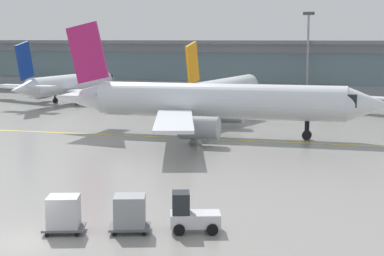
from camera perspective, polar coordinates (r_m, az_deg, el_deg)
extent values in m
plane|color=gray|center=(33.48, -14.05, -9.65)|extent=(400.00, 400.00, 0.00)
cube|color=yellow|center=(64.03, 1.82, -0.98)|extent=(109.34, 12.75, 0.01)
cube|color=#8C939E|center=(111.93, 11.88, 5.03)|extent=(198.12, 8.00, 9.00)
cube|color=slate|center=(107.89, 11.52, 5.17)|extent=(190.19, 0.16, 5.04)
cube|color=slate|center=(110.32, 11.82, 7.48)|extent=(206.04, 11.00, 0.60)
cylinder|color=silver|center=(101.52, -10.65, 3.91)|extent=(2.94, 20.79, 2.89)
cone|color=silver|center=(111.93, -7.33, 4.35)|extent=(2.75, 3.47, 2.74)
cube|color=black|center=(109.90, -7.92, 4.46)|extent=(2.26, 2.60, 1.01)
cone|color=silver|center=(91.07, -14.93, 3.31)|extent=(2.47, 4.63, 2.45)
cube|color=silver|center=(104.33, -14.58, 3.46)|extent=(12.17, 5.92, 0.24)
cylinder|color=#999EA3|center=(104.05, -13.09, 3.05)|extent=(1.79, 3.06, 1.78)
cube|color=silver|center=(96.36, -7.46, 3.29)|extent=(12.18, 5.87, 0.24)
cylinder|color=#999EA3|center=(98.70, -8.30, 2.92)|extent=(1.79, 3.06, 1.78)
cube|color=navy|center=(91.59, -14.67, 5.80)|extent=(0.32, 3.89, 5.44)
cube|color=silver|center=(93.32, -15.52, 3.67)|extent=(4.25, 2.05, 0.20)
cube|color=silver|center=(90.82, -13.38, 3.63)|extent=(4.25, 2.05, 0.20)
cylinder|color=black|center=(107.89, -8.56, 3.01)|extent=(0.37, 0.37, 1.53)
cylinder|color=black|center=(107.92, -8.56, 2.81)|extent=(0.47, 0.77, 0.76)
cylinder|color=black|center=(101.34, -12.07, 2.61)|extent=(0.37, 0.37, 1.53)
cylinder|color=black|center=(101.38, -12.06, 2.39)|extent=(0.47, 0.77, 0.76)
cylinder|color=black|center=(99.23, -10.19, 2.55)|extent=(0.37, 0.37, 1.53)
cylinder|color=black|center=(99.27, -10.18, 2.33)|extent=(0.47, 0.77, 0.76)
cylinder|color=white|center=(90.36, 3.01, 3.54)|extent=(3.58, 20.87, 2.89)
cone|color=white|center=(101.78, 5.41, 4.02)|extent=(2.86, 3.55, 2.74)
cube|color=black|center=(99.57, 5.00, 4.14)|extent=(2.34, 2.67, 1.01)
cone|color=white|center=(78.63, -0.23, 2.88)|extent=(2.61, 4.70, 2.45)
cube|color=white|center=(91.72, -1.69, 3.12)|extent=(12.15, 6.25, 0.24)
cylinder|color=#999EA3|center=(91.98, -0.01, 2.63)|extent=(1.88, 3.11, 1.78)
cube|color=white|center=(86.51, 7.21, 2.76)|extent=(12.19, 5.54, 0.24)
cylinder|color=#999EA3|center=(88.48, 5.95, 2.37)|extent=(1.88, 3.11, 1.78)
cube|color=orange|center=(79.22, 0.04, 5.75)|extent=(0.44, 3.90, 5.44)
cube|color=white|center=(80.61, -1.25, 3.31)|extent=(4.31, 2.18, 0.20)
cube|color=white|center=(78.93, 1.56, 3.21)|extent=(4.31, 2.18, 0.20)
cylinder|color=black|center=(97.38, 4.50, 2.55)|extent=(0.37, 0.37, 1.53)
cylinder|color=black|center=(97.42, 4.50, 2.32)|extent=(0.49, 0.78, 0.76)
cylinder|color=black|center=(89.69, 1.46, 2.10)|extent=(0.37, 0.37, 1.53)
cylinder|color=black|center=(89.73, 1.45, 1.86)|extent=(0.49, 0.78, 0.76)
cylinder|color=black|center=(88.31, 3.81, 1.99)|extent=(0.37, 0.37, 1.53)
cylinder|color=black|center=(88.35, 3.80, 1.74)|extent=(0.49, 0.78, 0.76)
cube|color=silver|center=(87.38, 16.50, 2.54)|extent=(12.14, 6.31, 0.24)
cylinder|color=silver|center=(65.44, 2.43, 2.43)|extent=(25.74, 6.39, 3.54)
cone|color=silver|center=(63.88, 15.57, 2.00)|extent=(4.60, 3.82, 3.37)
cube|color=black|center=(63.87, 13.04, 2.49)|extent=(3.48, 3.10, 1.24)
cone|color=silver|center=(70.49, -10.04, 2.71)|extent=(5.97, 3.63, 3.01)
cube|color=silver|center=(74.79, 2.39, 2.38)|extent=(5.71, 14.94, 0.29)
cylinder|color=#999EA3|center=(71.73, 3.09, 1.34)|extent=(3.97, 2.60, 2.19)
cube|color=silver|center=(57.35, -1.60, 0.66)|extent=(8.66, 14.75, 0.29)
cylinder|color=#999EA3|center=(59.86, 0.64, 0.02)|extent=(3.97, 2.60, 2.19)
cube|color=#B21E66|center=(69.74, -9.29, 6.62)|extent=(4.79, 0.91, 6.67)
cube|color=silver|center=(72.18, -8.06, 3.30)|extent=(3.07, 5.46, 0.25)
cube|color=silver|center=(67.44, -9.80, 2.94)|extent=(3.07, 5.46, 0.25)
cylinder|color=black|center=(64.42, 10.18, -0.21)|extent=(0.46, 0.46, 1.88)
cylinder|color=black|center=(64.49, 10.17, -0.62)|extent=(1.00, 0.67, 0.94)
cylinder|color=black|center=(68.54, 1.15, 0.41)|extent=(0.46, 0.46, 1.88)
cylinder|color=black|center=(68.61, 1.15, 0.02)|extent=(1.00, 0.67, 0.94)
cylinder|color=black|center=(63.95, 0.12, -0.14)|extent=(0.46, 0.46, 1.88)
cylinder|color=black|center=(64.01, 0.12, -0.56)|extent=(1.00, 0.67, 0.94)
cube|color=silver|center=(33.72, 0.29, -8.12)|extent=(2.94, 2.32, 0.70)
cube|color=#1E2328|center=(33.46, -1.00, -6.65)|extent=(1.32, 1.50, 1.10)
cylinder|color=black|center=(34.53, 1.67, -8.34)|extent=(0.64, 0.44, 0.60)
cylinder|color=black|center=(33.19, 1.83, -9.02)|extent=(0.64, 0.44, 0.60)
cylinder|color=black|center=(34.47, -1.18, -8.37)|extent=(0.64, 0.44, 0.60)
cylinder|color=black|center=(33.13, -1.15, -9.05)|extent=(0.64, 0.44, 0.60)
cube|color=#595B60|center=(33.86, -5.54, -8.74)|extent=(2.56, 2.31, 0.12)
cube|color=gray|center=(33.62, -5.56, -7.34)|extent=(2.07, 2.01, 1.60)
cylinder|color=black|center=(34.54, -4.21, -8.68)|extent=(0.24, 0.18, 0.22)
cylinder|color=black|center=(33.20, -4.30, -9.37)|extent=(0.24, 0.18, 0.22)
cylinder|color=black|center=(34.63, -6.72, -8.67)|extent=(0.24, 0.18, 0.22)
cylinder|color=black|center=(33.30, -6.92, -9.36)|extent=(0.24, 0.18, 0.22)
cube|color=#595B60|center=(34.24, -11.31, -8.67)|extent=(2.56, 2.31, 0.12)
cube|color=silver|center=(34.01, -11.35, -7.28)|extent=(2.07, 2.01, 1.60)
cylinder|color=black|center=(34.84, -9.88, -8.63)|extent=(0.24, 0.18, 0.22)
cylinder|color=black|center=(33.51, -10.21, -9.31)|extent=(0.24, 0.18, 0.22)
cylinder|color=black|center=(35.08, -12.34, -8.58)|extent=(0.24, 0.18, 0.22)
cylinder|color=black|center=(33.76, -12.76, -9.26)|extent=(0.24, 0.18, 0.22)
cylinder|color=gray|center=(104.97, 10.25, 6.14)|extent=(0.36, 0.36, 13.62)
cube|color=#3F3F42|center=(104.99, 10.35, 10.00)|extent=(1.80, 0.30, 0.50)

